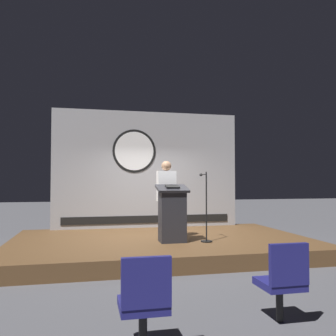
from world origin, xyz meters
TOP-DOWN VIEW (x-y plane):
  - ground_plane at (0.00, 0.00)m, footprint 40.00×40.00m
  - stage_platform at (0.00, 0.00)m, footprint 6.40×4.00m
  - banner_display at (-0.01, 1.85)m, footprint 5.03×0.12m
  - podium at (0.12, -0.54)m, footprint 0.64×0.50m
  - speaker_person at (0.10, -0.06)m, footprint 0.40×0.26m
  - microphone_stand at (0.81, -0.64)m, footprint 0.24×0.52m
  - audience_chair_left at (-1.05, -4.45)m, footprint 0.44×0.45m
  - audience_chair_right at (0.52, -4.12)m, footprint 0.44×0.45m

SIDE VIEW (x-z plane):
  - ground_plane at x=0.00m, z-range 0.00..0.00m
  - stage_platform at x=0.00m, z-range 0.00..0.30m
  - audience_chair_left at x=-1.05m, z-range 0.05..0.94m
  - audience_chair_right at x=0.52m, z-range 0.05..0.94m
  - microphone_stand at x=0.81m, z-range 0.08..1.52m
  - podium at x=0.12m, z-range 0.28..1.47m
  - speaker_person at x=0.10m, z-range 0.32..2.01m
  - banner_display at x=-0.01m, z-range 0.30..3.44m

